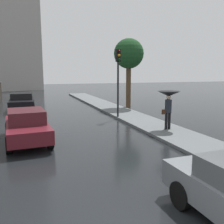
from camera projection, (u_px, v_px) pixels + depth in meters
The scene contains 5 objects.
car_maroon_mid_road at pixel (27, 126), 10.53m from camera, with size 1.95×4.23×1.42m.
car_black_far_ahead at pixel (22, 102), 19.09m from camera, with size 1.91×4.00×1.39m.
pedestrian_with_umbrella_far at pixel (169, 98), 12.20m from camera, with size 1.12×1.12×1.92m.
traffic_light at pixel (118, 71), 15.43m from camera, with size 0.26×0.39×4.26m.
street_tree_far at pixel (129, 55), 19.71m from camera, with size 2.40×2.40×5.66m.
Camera 1 is at (-1.49, -2.88, 3.01)m, focal length 39.35 mm.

